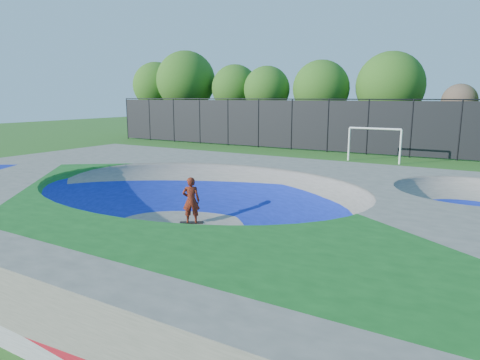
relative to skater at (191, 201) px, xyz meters
The scene contains 7 objects.
ground 1.07m from the skater, 39.54° to the right, with size 120.00×120.00×0.00m, color #235718.
skate_deck 0.71m from the skater, 39.54° to the right, with size 22.00×14.00×1.50m, color gray.
skater is the anchor object (origin of this frame).
skateboard 0.77m from the skater, ahead, with size 0.78×0.22×0.05m, color black.
soccer_goal 17.13m from the skater, 83.65° to the left, with size 3.38×0.12×2.24m.
fence 20.60m from the skater, 88.47° to the left, with size 48.09×0.09×4.04m.
treeline 25.94m from the skater, 94.71° to the left, with size 52.28×7.31×8.77m.
Camera 1 is at (7.86, -10.59, 4.18)m, focal length 32.00 mm.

